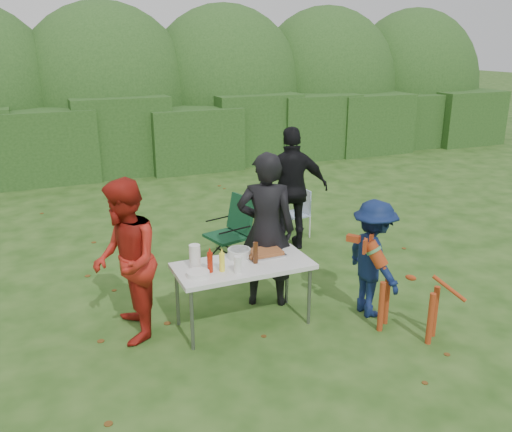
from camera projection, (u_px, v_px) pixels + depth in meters
name	position (u px, v px, depth m)	size (l,w,h in m)	color
ground	(255.00, 332.00, 5.98)	(80.00, 80.00, 0.00)	#1E4211
hedge_row	(121.00, 138.00, 12.69)	(22.00, 1.40, 1.70)	#23471C
shrub_backdrop	(108.00, 99.00, 13.85)	(20.00, 2.60, 3.20)	#3D6628
folding_table	(243.00, 268.00, 5.93)	(1.50, 0.70, 0.74)	silver
person_cook	(266.00, 230.00, 6.35)	(0.68, 0.45, 1.88)	black
person_red_jacket	(126.00, 262.00, 5.62)	(0.85, 0.66, 1.75)	#A81E15
person_black_puffy	(292.00, 189.00, 8.10)	(1.09, 0.46, 1.87)	black
child	(373.00, 259.00, 6.18)	(0.89, 0.51, 1.38)	#0E1C45
dog	(409.00, 291.00, 5.80)	(1.06, 0.42, 1.01)	#9C3716
camping_chair	(228.00, 232.00, 7.59)	(0.62, 0.62, 0.99)	#113E23
lawn_chair	(293.00, 212.00, 8.79)	(0.46, 0.46, 0.77)	#547FBD
food_tray	(264.00, 254.00, 6.15)	(0.45, 0.30, 0.02)	#B7B7BA
focaccia_bread	(264.00, 252.00, 6.14)	(0.40, 0.26, 0.04)	#98542B
mustard_bottle	(222.00, 262.00, 5.70)	(0.06, 0.06, 0.20)	yellow
ketchup_bottle	(210.00, 262.00, 5.67)	(0.06, 0.06, 0.22)	#A31B08
beer_bottle	(255.00, 253.00, 5.90)	(0.06, 0.06, 0.24)	#47230F
paper_towel_roll	(195.00, 256.00, 5.77)	(0.12, 0.12, 0.26)	white
cup_stack	(238.00, 265.00, 5.66)	(0.08, 0.08, 0.18)	white
pasta_bowl	(239.00, 253.00, 6.07)	(0.26, 0.26, 0.10)	silver
plate_stack	(198.00, 274.00, 5.60)	(0.24, 0.24, 0.05)	white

